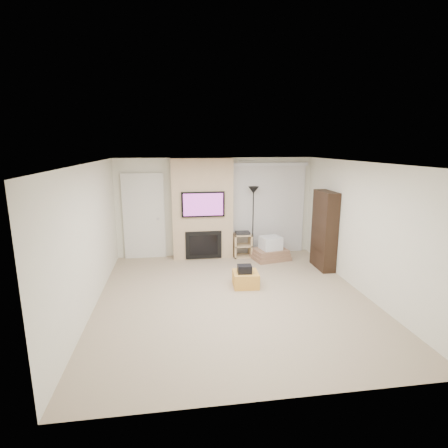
{
  "coord_description": "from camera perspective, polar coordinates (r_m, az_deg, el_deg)",
  "views": [
    {
      "loc": [
        -1.05,
        -6.02,
        2.79
      ],
      "look_at": [
        0.0,
        1.2,
        1.15
      ],
      "focal_mm": 28.0,
      "sensor_mm": 36.0,
      "label": 1
    }
  ],
  "objects": [
    {
      "name": "ottoman",
      "position": [
        7.17,
        3.55,
        -8.97
      ],
      "size": [
        0.53,
        0.53,
        0.3
      ],
      "primitive_type": "cube",
      "rotation": [
        0.0,
        0.0,
        -0.06
      ],
      "color": "gold",
      "rests_on": "floor"
    },
    {
      "name": "black_bag",
      "position": [
        7.05,
        3.38,
        -7.36
      ],
      "size": [
        0.29,
        0.24,
        0.16
      ],
      "primitive_type": "cube",
      "rotation": [
        0.0,
        0.0,
        -0.06
      ],
      "color": "black",
      "rests_on": "ottoman"
    },
    {
      "name": "wall_front",
      "position": [
        3.77,
        8.84,
        -11.65
      ],
      "size": [
        5.0,
        0.0,
        2.5
      ],
      "primitive_type": "cube",
      "rotation": [
        1.57,
        0.0,
        0.0
      ],
      "color": "silver",
      "rests_on": "ground"
    },
    {
      "name": "av_stand",
      "position": [
        8.95,
        3.02,
        -3.2
      ],
      "size": [
        0.45,
        0.38,
        0.66
      ],
      "color": "tan",
      "rests_on": "floor"
    },
    {
      "name": "fireplace_wall",
      "position": [
        8.73,
        -3.54,
        2.39
      ],
      "size": [
        1.5,
        0.47,
        2.5
      ],
      "color": "tan",
      "rests_on": "floor"
    },
    {
      "name": "hvac_vent",
      "position": [
        6.98,
        3.78,
        10.23
      ],
      "size": [
        0.35,
        0.18,
        0.01
      ],
      "primitive_type": "cube",
      "color": "silver",
      "rests_on": "ceiling"
    },
    {
      "name": "vertical_blinds",
      "position": [
        9.19,
        7.33,
        3.06
      ],
      "size": [
        1.98,
        0.1,
        2.37
      ],
      "color": "silver",
      "rests_on": "floor"
    },
    {
      "name": "box_stack",
      "position": [
        8.85,
        7.59,
        -4.33
      ],
      "size": [
        0.99,
        0.82,
        0.58
      ],
      "color": "#90694F",
      "rests_on": "floor"
    },
    {
      "name": "bookshelf",
      "position": [
        8.31,
        16.07,
        -1.0
      ],
      "size": [
        0.3,
        0.8,
        1.8
      ],
      "color": "black",
      "rests_on": "floor"
    },
    {
      "name": "wall_right",
      "position": [
        7.16,
        21.69,
        -0.68
      ],
      "size": [
        0.0,
        5.5,
        2.5
      ],
      "primitive_type": "cube",
      "rotation": [
        1.57,
        0.0,
        1.57
      ],
      "color": "silver",
      "rests_on": "ground"
    },
    {
      "name": "ceiling",
      "position": [
        6.12,
        1.64,
        9.93
      ],
      "size": [
        5.0,
        5.5,
        0.0
      ],
      "primitive_type": "cube",
      "color": "white",
      "rests_on": "wall_back"
    },
    {
      "name": "entry_door",
      "position": [
        8.94,
        -12.92,
        1.15
      ],
      "size": [
        1.02,
        0.11,
        2.14
      ],
      "color": "silver",
      "rests_on": "floor"
    },
    {
      "name": "wall_back",
      "position": [
        8.97,
        -1.42,
        2.78
      ],
      "size": [
        5.0,
        0.0,
        2.5
      ],
      "primitive_type": "cube",
      "rotation": [
        1.57,
        0.0,
        0.0
      ],
      "color": "silver",
      "rests_on": "ground"
    },
    {
      "name": "floor",
      "position": [
        6.72,
        1.5,
        -11.87
      ],
      "size": [
        5.0,
        5.5,
        0.0
      ],
      "primitive_type": "cube",
      "color": "tan",
      "rests_on": "ground"
    },
    {
      "name": "wall_left",
      "position": [
        6.39,
        -21.14,
        -2.17
      ],
      "size": [
        0.0,
        5.5,
        2.5
      ],
      "primitive_type": "cube",
      "rotation": [
        1.57,
        0.0,
        1.57
      ],
      "color": "silver",
      "rests_on": "ground"
    },
    {
      "name": "floor_lamp",
      "position": [
        8.77,
        4.81,
        3.62
      ],
      "size": [
        0.27,
        0.27,
        1.8
      ],
      "color": "black",
      "rests_on": "floor"
    }
  ]
}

